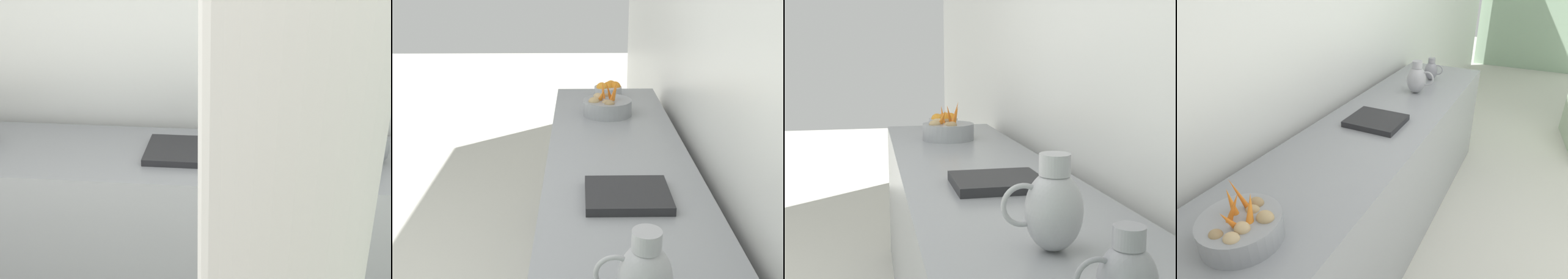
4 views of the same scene
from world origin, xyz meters
The scene contains 5 objects.
tile_wall_left centered at (-1.95, 0.29, 1.50)m, with size 0.10×9.56×3.00m, color white.
prep_counter centered at (-1.49, -0.21, 0.45)m, with size 0.70×3.35×0.90m, color gray.
metal_pitcher_tall centered at (-1.47, 0.58, 1.01)m, with size 0.21×0.15×0.25m.
metal_pitcher_short centered at (-1.47, 0.97, 0.99)m, with size 0.16×0.11×0.19m.
counter_sink_basin centered at (-1.49, -0.09, 0.92)m, with size 0.34×0.30×0.04m, color #232326.
Camera 1 is at (1.11, 0.27, 2.15)m, focal length 49.53 mm.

